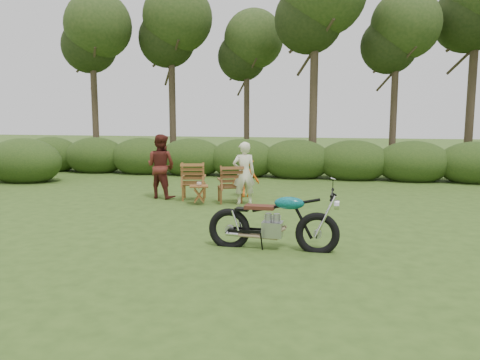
% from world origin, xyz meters
% --- Properties ---
extents(ground, '(80.00, 80.00, 0.00)m').
position_xyz_m(ground, '(0.00, 0.00, 0.00)').
color(ground, '#304A18').
rests_on(ground, ground).
extents(tree_line, '(22.52, 11.62, 8.14)m').
position_xyz_m(tree_line, '(0.50, 9.74, 3.81)').
color(tree_line, '#3A2E1F').
rests_on(tree_line, ground).
extents(motorcycle, '(2.12, 0.83, 1.20)m').
position_xyz_m(motorcycle, '(0.48, -0.29, 0.00)').
color(motorcycle, '#0C9EA1').
rests_on(motorcycle, ground).
extents(lawn_chair_right, '(0.87, 0.87, 0.98)m').
position_xyz_m(lawn_chair_right, '(-1.22, 3.72, 0.00)').
color(lawn_chair_right, brown).
rests_on(lawn_chair_right, ground).
extents(lawn_chair_left, '(0.83, 0.83, 1.01)m').
position_xyz_m(lawn_chair_left, '(-2.26, 3.90, 0.00)').
color(lawn_chair_left, brown).
rests_on(lawn_chair_left, ground).
extents(side_table, '(0.57, 0.52, 0.49)m').
position_xyz_m(side_table, '(-1.92, 3.27, 0.24)').
color(side_table, brown).
rests_on(side_table, ground).
extents(cup, '(0.13, 0.13, 0.10)m').
position_xyz_m(cup, '(-1.90, 3.23, 0.54)').
color(cup, beige).
rests_on(cup, side_table).
extents(adult_a, '(0.68, 0.58, 1.59)m').
position_xyz_m(adult_a, '(-0.82, 3.54, 0.00)').
color(adult_a, '#EEE7C4').
rests_on(adult_a, ground).
extents(adult_b, '(0.98, 0.84, 1.74)m').
position_xyz_m(adult_b, '(-3.21, 3.97, 0.00)').
color(adult_b, '#571F18').
rests_on(adult_b, ground).
extents(child, '(0.81, 0.58, 1.13)m').
position_xyz_m(child, '(-0.99, 4.65, 0.00)').
color(child, orange).
rests_on(child, ground).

